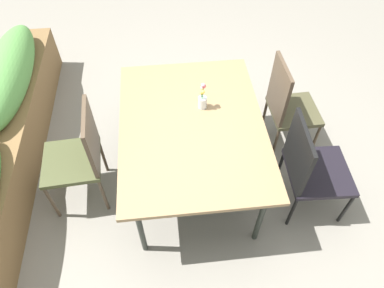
# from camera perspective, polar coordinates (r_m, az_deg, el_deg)

# --- Properties ---
(ground_plane) EXTENTS (12.00, 12.00, 0.00)m
(ground_plane) POSITION_cam_1_polar(r_m,az_deg,el_deg) (3.37, 0.18, -4.89)
(ground_plane) COLOR gray
(dining_table) EXTENTS (1.55, 1.14, 0.75)m
(dining_table) POSITION_cam_1_polar(r_m,az_deg,el_deg) (2.80, 0.00, 2.56)
(dining_table) COLOR #8C704C
(dining_table) RESTS_ON ground
(chair_far_side) EXTENTS (0.49, 0.49, 0.98)m
(chair_far_side) POSITION_cam_1_polar(r_m,az_deg,el_deg) (2.96, -17.80, -1.54)
(chair_far_side) COLOR #434829
(chair_far_side) RESTS_ON ground
(chair_near_left) EXTENTS (0.51, 0.51, 0.95)m
(chair_near_left) POSITION_cam_1_polar(r_m,az_deg,el_deg) (2.94, 18.71, -3.45)
(chair_near_left) COLOR black
(chair_near_left) RESTS_ON ground
(chair_near_right) EXTENTS (0.44, 0.44, 0.98)m
(chair_near_right) POSITION_cam_1_polar(r_m,az_deg,el_deg) (3.33, 15.25, 6.29)
(chair_near_right) COLOR #47442C
(chair_near_right) RESTS_ON ground
(flower_vase) EXTENTS (0.07, 0.07, 0.25)m
(flower_vase) POSITION_cam_1_polar(r_m,az_deg,el_deg) (2.84, 1.74, 7.34)
(flower_vase) COLOR silver
(flower_vase) RESTS_ON dining_table
(planter_box) EXTENTS (3.42, 0.44, 0.81)m
(planter_box) POSITION_cam_1_polar(r_m,az_deg,el_deg) (3.50, -28.78, -0.74)
(planter_box) COLOR brown
(planter_box) RESTS_ON ground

